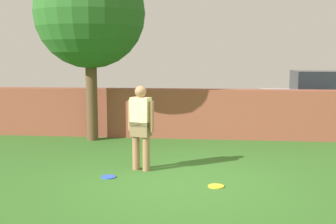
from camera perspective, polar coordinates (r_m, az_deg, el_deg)
name	(u,v)px	position (r m, az deg, el deg)	size (l,w,h in m)	color
ground_plane	(181,182)	(7.63, 1.65, -9.20)	(40.00, 40.00, 0.00)	#336623
brick_wall	(138,113)	(11.74, -3.99, -0.08)	(11.09, 0.50, 1.29)	brown
tree	(90,13)	(11.32, -10.21, 12.60)	(2.79, 2.79, 4.63)	brown
person	(141,124)	(8.23, -3.58, -1.56)	(0.52, 0.32, 1.62)	#9E704C
car	(327,99)	(13.98, 20.09, 1.59)	(4.20, 1.93, 1.72)	#B7B7BC
frisbee_yellow	(216,186)	(7.43, 6.30, -9.63)	(0.27, 0.27, 0.02)	yellow
frisbee_blue	(108,177)	(7.99, -7.82, -8.42)	(0.27, 0.27, 0.02)	blue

